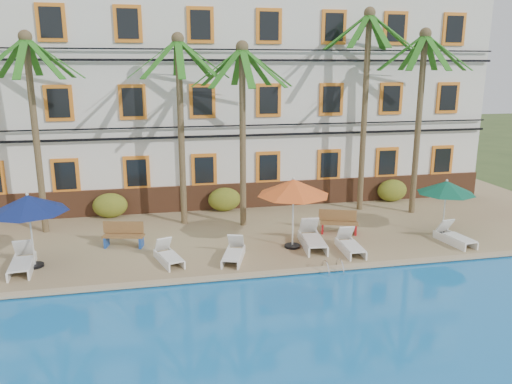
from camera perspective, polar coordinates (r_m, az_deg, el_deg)
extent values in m
plane|color=#384C23|center=(17.19, 1.74, -8.91)|extent=(100.00, 100.00, 0.00)
cube|color=tan|center=(21.74, -1.33, -3.55)|extent=(30.00, 12.00, 0.25)
cube|color=tan|center=(16.27, 2.49, -9.21)|extent=(30.00, 0.35, 0.06)
cube|color=silver|center=(25.69, -3.46, 10.81)|extent=(25.00, 6.00, 10.00)
cube|color=brown|center=(23.37, -2.20, -0.44)|extent=(25.00, 0.12, 1.20)
cube|color=orange|center=(23.10, -20.92, 1.76)|extent=(1.15, 0.10, 1.50)
cube|color=black|center=(23.05, -20.94, 1.74)|extent=(0.85, 0.04, 1.20)
cube|color=orange|center=(22.80, -13.47, 2.16)|extent=(1.15, 0.10, 1.50)
cube|color=black|center=(22.75, -13.47, 2.14)|extent=(0.85, 0.04, 1.20)
cube|color=orange|center=(22.89, -5.95, 2.53)|extent=(1.15, 0.10, 1.50)
cube|color=black|center=(22.85, -5.93, 2.50)|extent=(0.85, 0.04, 1.20)
cube|color=orange|center=(23.38, 1.39, 2.84)|extent=(1.15, 0.10, 1.50)
cube|color=black|center=(23.33, 1.42, 2.82)|extent=(0.85, 0.04, 1.20)
cube|color=orange|center=(24.23, 8.33, 3.09)|extent=(1.15, 0.10, 1.50)
cube|color=black|center=(24.18, 8.37, 3.07)|extent=(0.85, 0.04, 1.20)
cube|color=orange|center=(25.40, 14.72, 3.29)|extent=(1.15, 0.10, 1.50)
cube|color=black|center=(25.36, 14.77, 3.27)|extent=(0.85, 0.04, 1.20)
cube|color=orange|center=(26.86, 20.47, 3.43)|extent=(1.15, 0.10, 1.50)
cube|color=black|center=(26.82, 20.53, 3.41)|extent=(0.85, 0.04, 1.20)
cube|color=orange|center=(22.69, -21.61, 9.43)|extent=(1.15, 0.10, 1.50)
cube|color=black|center=(22.64, -21.63, 9.42)|extent=(0.85, 0.04, 1.20)
cube|color=orange|center=(22.39, -13.93, 9.95)|extent=(1.15, 0.10, 1.50)
cube|color=black|center=(22.34, -13.93, 9.94)|extent=(0.85, 0.04, 1.20)
cube|color=orange|center=(22.48, -6.15, 10.29)|extent=(1.15, 0.10, 1.50)
cube|color=black|center=(22.43, -6.14, 10.28)|extent=(0.85, 0.04, 1.20)
cube|color=orange|center=(22.97, 1.44, 10.44)|extent=(1.15, 0.10, 1.50)
cube|color=black|center=(22.93, 1.47, 10.44)|extent=(0.85, 0.04, 1.20)
cube|color=orange|center=(23.84, 8.60, 10.43)|extent=(1.15, 0.10, 1.50)
cube|color=black|center=(23.79, 8.64, 10.42)|extent=(0.85, 0.04, 1.20)
cube|color=orange|center=(25.03, 15.16, 10.27)|extent=(1.15, 0.10, 1.50)
cube|color=black|center=(24.99, 15.21, 10.26)|extent=(0.85, 0.04, 1.20)
cube|color=orange|center=(26.51, 21.05, 10.02)|extent=(1.15, 0.10, 1.50)
cube|color=black|center=(26.47, 21.11, 10.01)|extent=(0.85, 0.04, 1.20)
cube|color=orange|center=(22.71, -22.37, 17.48)|extent=(1.15, 0.10, 1.50)
cube|color=black|center=(22.66, -22.40, 17.49)|extent=(0.85, 0.04, 1.20)
cube|color=orange|center=(22.40, -14.43, 18.13)|extent=(1.15, 0.10, 1.50)
cube|color=black|center=(22.35, -14.44, 18.14)|extent=(0.85, 0.04, 1.20)
cube|color=orange|center=(22.50, -6.37, 18.44)|extent=(1.15, 0.10, 1.50)
cube|color=black|center=(22.45, -6.36, 18.45)|extent=(0.85, 0.04, 1.20)
cube|color=orange|center=(22.99, 1.49, 18.43)|extent=(1.15, 0.10, 1.50)
cube|color=black|center=(22.94, 1.52, 18.44)|extent=(0.85, 0.04, 1.20)
cube|color=orange|center=(23.85, 8.89, 18.12)|extent=(1.15, 0.10, 1.50)
cube|color=black|center=(23.81, 8.94, 18.12)|extent=(0.85, 0.04, 1.20)
cube|color=orange|center=(25.05, 15.65, 17.58)|extent=(1.15, 0.10, 1.50)
cube|color=black|center=(25.00, 15.71, 17.59)|extent=(0.85, 0.04, 1.20)
cube|color=orange|center=(26.53, 21.69, 16.91)|extent=(1.15, 0.10, 1.50)
cube|color=black|center=(26.48, 21.75, 16.91)|extent=(0.85, 0.04, 1.20)
cube|color=black|center=(22.69, -2.21, 6.46)|extent=(25.00, 0.08, 0.10)
cube|color=black|center=(22.63, -2.22, 7.59)|extent=(25.00, 0.08, 0.06)
cube|color=black|center=(22.49, -2.29, 14.82)|extent=(25.00, 0.08, 0.10)
cube|color=black|center=(22.50, -2.31, 15.97)|extent=(25.00, 0.08, 0.06)
cylinder|color=brown|center=(21.14, -23.83, 5.59)|extent=(0.26, 0.26, 7.55)
sphere|color=brown|center=(21.00, -24.89, 15.81)|extent=(0.50, 0.50, 0.50)
cube|color=#206317|center=(21.95, -24.10, 13.79)|extent=(0.28, 2.02, 1.53)
cube|color=#206317|center=(21.82, -26.12, 13.59)|extent=(1.62, 1.62, 1.53)
cube|color=#206317|center=(20.45, -27.08, 13.54)|extent=(1.62, 1.62, 1.53)
cube|color=#206317|center=(20.00, -25.29, 13.75)|extent=(0.28, 2.02, 1.53)
cube|color=#206317|center=(20.14, -23.10, 13.96)|extent=(1.62, 1.62, 1.53)
cube|color=#206317|center=(20.78, -21.91, 14.04)|extent=(2.02, 0.28, 1.53)
cube|color=#206317|center=(21.53, -22.38, 13.97)|extent=(1.62, 1.62, 1.53)
cylinder|color=brown|center=(20.69, -8.54, 6.47)|extent=(0.26, 0.26, 7.54)
sphere|color=brown|center=(20.54, -8.94, 16.94)|extent=(0.50, 0.50, 0.50)
cube|color=#206317|center=(21.52, -9.01, 14.80)|extent=(0.28, 2.02, 1.53)
cube|color=#206317|center=(21.20, -10.94, 14.73)|extent=(1.62, 1.62, 1.53)
cube|color=#206317|center=(20.49, -11.74, 14.73)|extent=(2.02, 0.28, 1.53)
cube|color=#206317|center=(19.79, -10.85, 14.80)|extent=(1.62, 1.62, 1.53)
cube|color=#206317|center=(19.52, -8.69, 14.90)|extent=(0.28, 2.02, 1.53)
cube|color=#206317|center=(19.87, -6.64, 14.95)|extent=(1.62, 1.62, 1.53)
cube|color=#206317|center=(20.60, -5.99, 14.93)|extent=(2.02, 0.28, 1.53)
cube|color=#206317|center=(21.27, -7.00, 14.88)|extent=(1.62, 1.62, 1.53)
cylinder|color=brown|center=(20.26, -1.53, 6.00)|extent=(0.26, 0.26, 7.22)
sphere|color=brown|center=(20.07, -1.60, 16.25)|extent=(0.50, 0.50, 0.50)
cube|color=#206317|center=(21.04, -2.08, 14.10)|extent=(0.28, 2.02, 1.53)
cube|color=#206317|center=(20.65, -3.93, 14.08)|extent=(1.62, 1.62, 1.53)
cube|color=#206317|center=(19.91, -4.50, 14.07)|extent=(2.02, 0.28, 1.53)
cube|color=#206317|center=(19.25, -3.33, 14.09)|extent=(1.62, 1.62, 1.53)
cube|color=#206317|center=(19.08, -1.03, 14.11)|extent=(0.28, 2.02, 1.53)
cube|color=#206317|center=(19.51, 0.90, 14.11)|extent=(1.62, 1.62, 1.53)
cube|color=#206317|center=(20.26, 1.28, 14.11)|extent=(2.02, 0.28, 1.53)
cube|color=#206317|center=(20.89, 0.03, 14.11)|extent=(1.62, 1.62, 1.53)
cylinder|color=brown|center=(23.06, 12.27, 8.53)|extent=(0.26, 0.26, 8.71)
sphere|color=brown|center=(23.07, 12.86, 19.35)|extent=(0.50, 0.50, 0.50)
cube|color=#206317|center=(23.92, 11.73, 17.40)|extent=(0.28, 2.02, 1.53)
cube|color=#206317|center=(23.38, 10.36, 17.54)|extent=(1.62, 1.62, 1.53)
cube|color=#206317|center=(22.62, 10.34, 17.67)|extent=(2.02, 0.28, 1.53)
cube|color=#206317|center=(22.08, 11.79, 17.70)|extent=(1.62, 1.62, 1.53)
cube|color=#206317|center=(22.10, 13.87, 17.58)|extent=(0.28, 2.02, 1.53)
cube|color=#206317|center=(22.67, 15.23, 17.41)|extent=(1.62, 1.62, 1.53)
cube|color=#206317|center=(23.43, 15.09, 17.29)|extent=(2.02, 0.28, 1.53)
cube|color=#206317|center=(23.94, 13.65, 17.30)|extent=(1.62, 1.62, 1.53)
cylinder|color=brown|center=(23.19, 18.04, 7.10)|extent=(0.26, 0.26, 7.83)
sphere|color=brown|center=(23.08, 18.80, 16.77)|extent=(0.50, 0.50, 0.50)
cube|color=#206317|center=(23.92, 17.42, 14.94)|extent=(0.28, 2.02, 1.53)
cube|color=#206317|center=(23.33, 16.21, 15.06)|extent=(1.62, 1.62, 1.53)
cube|color=#206317|center=(22.57, 16.38, 15.10)|extent=(2.02, 0.28, 1.53)
cube|color=#206317|center=(22.09, 17.95, 15.03)|extent=(1.62, 1.62, 1.53)
cube|color=#206317|center=(22.19, 19.97, 14.86)|extent=(0.28, 2.02, 1.53)
cube|color=#206317|center=(22.81, 21.15, 14.72)|extent=(1.62, 1.62, 1.53)
cube|color=#206317|center=(23.56, 20.82, 14.70)|extent=(2.02, 0.28, 1.53)
cube|color=#206317|center=(24.02, 19.29, 14.80)|extent=(1.62, 1.62, 1.53)
ellipsoid|color=#1C5117|center=(22.84, -16.33, -1.49)|extent=(1.50, 0.90, 1.10)
ellipsoid|color=#1C5117|center=(22.97, -3.63, -0.85)|extent=(1.50, 0.90, 1.10)
ellipsoid|color=#1C5117|center=(25.47, 15.28, 0.17)|extent=(1.50, 0.90, 1.10)
cylinder|color=black|center=(18.34, -23.92, -7.67)|extent=(0.57, 0.57, 0.08)
cylinder|color=silver|center=(17.97, -24.29, -4.18)|extent=(0.06, 0.06, 2.43)
cone|color=navy|center=(17.71, -24.60, -1.21)|extent=(2.54, 2.54, 0.56)
sphere|color=silver|center=(17.64, -24.70, -0.26)|extent=(0.10, 0.10, 0.10)
cylinder|color=black|center=(18.56, 4.17, -6.18)|extent=(0.59, 0.59, 0.08)
cylinder|color=silver|center=(18.18, 4.24, -2.53)|extent=(0.06, 0.06, 2.55)
cone|color=#E95A21|center=(17.91, 4.30, 0.56)|extent=(2.65, 2.65, 0.58)
sphere|color=silver|center=(17.84, 4.32, 1.55)|extent=(0.10, 0.10, 0.10)
cylinder|color=black|center=(21.25, 20.49, -4.43)|extent=(0.50, 0.50, 0.07)
cylinder|color=silver|center=(20.96, 20.73, -1.74)|extent=(0.06, 0.06, 2.15)
cone|color=#0C533C|center=(20.76, 20.93, 0.52)|extent=(2.24, 2.24, 0.49)
sphere|color=silver|center=(20.70, 21.00, 1.24)|extent=(0.10, 0.10, 0.10)
cube|color=white|center=(17.84, -25.32, -7.45)|extent=(0.72, 1.37, 0.06)
cube|color=white|center=(18.62, -25.01, -5.77)|extent=(0.65, 0.54, 0.66)
cube|color=white|center=(18.19, -26.11, -7.72)|extent=(0.22, 1.88, 0.31)
cube|color=white|center=(18.09, -24.19, -7.63)|extent=(0.22, 1.88, 0.31)
cube|color=white|center=(17.08, -9.70, -7.33)|extent=(0.84, 1.25, 0.05)
cube|color=white|center=(17.72, -10.58, -5.87)|extent=(0.63, 0.56, 0.57)
cube|color=white|center=(17.26, -10.76, -7.69)|extent=(0.53, 1.58, 0.26)
cube|color=white|center=(17.41, -9.09, -7.41)|extent=(0.53, 1.58, 0.26)
cube|color=white|center=(17.02, -2.71, -7.19)|extent=(0.89, 1.30, 0.05)
cube|color=white|center=(17.70, -2.30, -5.60)|extent=(0.66, 0.58, 0.59)
cube|color=white|center=(17.33, -3.49, -7.35)|extent=(0.58, 1.62, 0.27)
cube|color=white|center=(17.25, -1.68, -7.43)|extent=(0.58, 1.62, 0.27)
cube|color=white|center=(18.28, 6.67, -5.52)|extent=(0.82, 1.51, 0.07)
cube|color=white|center=(19.13, 6.05, -3.79)|extent=(0.72, 0.60, 0.72)
cube|color=white|center=(18.54, 5.45, -5.83)|extent=(0.29, 2.06, 0.33)
cube|color=white|center=(18.67, 7.48, -5.74)|extent=(0.29, 2.06, 0.33)
cube|color=white|center=(18.06, 10.99, -6.12)|extent=(0.63, 1.26, 0.06)
cube|color=white|center=(18.75, 10.16, -4.62)|extent=(0.59, 0.48, 0.61)
cube|color=white|center=(18.24, 9.87, -6.41)|extent=(0.15, 1.75, 0.28)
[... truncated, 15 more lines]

